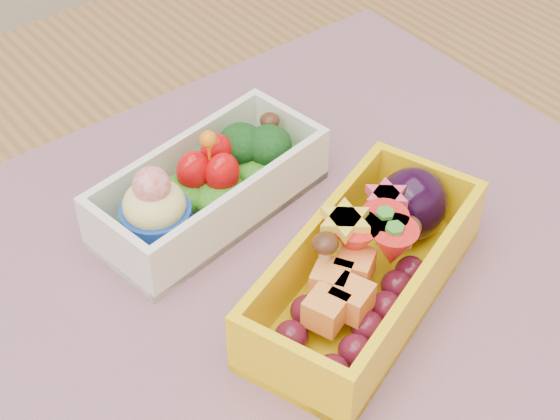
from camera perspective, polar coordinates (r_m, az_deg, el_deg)
table at (r=0.66m, az=3.94°, el=-8.54°), size 1.20×0.80×0.75m
placemat at (r=0.57m, az=-0.28°, el=-3.39°), size 0.54×0.42×0.00m
bento_white at (r=0.59m, az=-4.80°, el=1.55°), size 0.18×0.10×0.07m
bento_yellow at (r=0.53m, az=5.93°, el=-3.73°), size 0.20×0.14×0.06m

